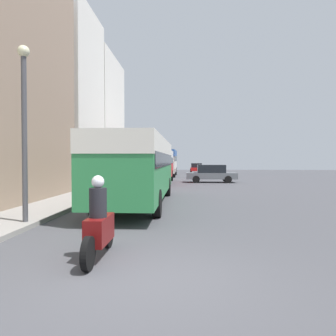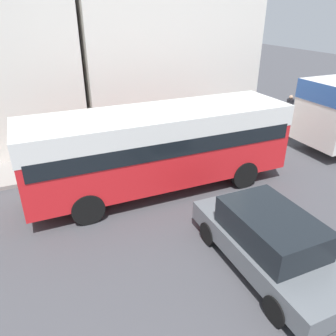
{
  "view_description": "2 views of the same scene",
  "coord_description": "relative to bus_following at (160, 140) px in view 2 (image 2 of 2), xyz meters",
  "views": [
    {
      "loc": [
        0.55,
        -5.58,
        2.05
      ],
      "look_at": [
        -0.9,
        21.19,
        1.36
      ],
      "focal_mm": 35.0,
      "sensor_mm": 36.0,
      "label": 1
    },
    {
      "loc": [
        7.67,
        19.08,
        5.89
      ],
      "look_at": [
        -0.24,
        22.52,
        1.65
      ],
      "focal_mm": 35.0,
      "sensor_mm": 36.0,
      "label": 2
    }
  ],
  "objects": [
    {
      "name": "building_end_row",
      "position": [
        -7.69,
        2.92,
        4.05
      ],
      "size": [
        6.86,
        8.6,
        11.84
      ],
      "color": "silver",
      "rests_on": "ground_plane"
    },
    {
      "name": "bus_following",
      "position": [
        0.0,
        0.0,
        0.0
      ],
      "size": [
        2.52,
        9.07,
        2.87
      ],
      "color": "red",
      "rests_on": "ground_plane"
    },
    {
      "name": "car_far_curb",
      "position": [
        4.78,
        0.89,
        -1.06
      ],
      "size": [
        4.47,
        1.89,
        1.58
      ],
      "rotation": [
        0.0,
        0.0,
        -1.57
      ],
      "color": "slate",
      "rests_on": "ground_plane"
    },
    {
      "name": "pedestrian_near_curb",
      "position": [
        -3.48,
        8.91,
        -0.9
      ],
      "size": [
        0.36,
        0.36,
        1.6
      ],
      "color": "#232838",
      "rests_on": "sidewalk"
    }
  ]
}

